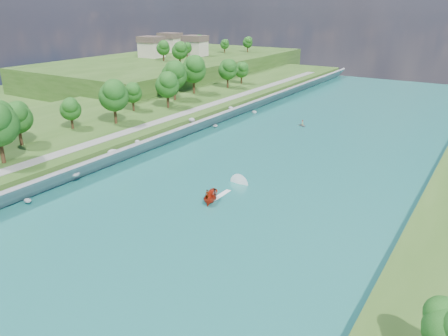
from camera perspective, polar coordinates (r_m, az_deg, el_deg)
The scene contains 11 objects.
ground at distance 69.31m, azimuth -1.30°, elevation -4.78°, with size 260.00×260.00×0.00m, color #2D5119.
river_water at distance 85.30m, azimuth 6.20°, elevation 0.14°, with size 55.00×240.00×0.10m, color #1A645B.
berm_west at distance 114.82m, azimuth -16.73°, elevation 5.65°, with size 45.00×240.00×3.50m, color #2D5119.
ridge_west at distance 189.81m, azimuth -6.15°, elevation 12.88°, with size 60.00×120.00×9.00m, color #2D5119.
riprap_bank at distance 97.62m, azimuth -7.69°, elevation 3.82°, with size 4.64×236.00×4.40m.
riverside_path at distance 102.06m, azimuth -10.29°, elevation 5.43°, with size 3.00×200.00×0.10m, color gray.
ridge_houses at distance 196.57m, azimuth -6.78°, elevation 15.71°, with size 29.50×29.50×8.40m.
trees_west at distance 97.72m, azimuth -20.51°, elevation 7.45°, with size 17.57×150.81×13.88m.
trees_ridge at distance 182.85m, azimuth -3.61°, elevation 15.52°, with size 20.89×60.58×10.05m.
motorboat at distance 70.66m, azimuth -1.17°, elevation -3.49°, with size 3.60×19.17×2.16m.
raft at distance 115.18m, azimuth 10.19°, elevation 5.58°, with size 3.20×3.07×1.64m.
Camera 1 is at (35.06, -51.86, 29.76)m, focal length 35.00 mm.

